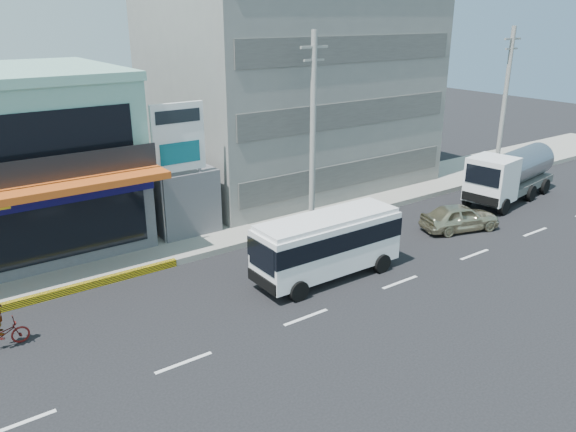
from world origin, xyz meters
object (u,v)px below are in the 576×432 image
object	(u,v)px
satellite_dish	(174,164)
utility_pole_near	(313,131)
minibus	(328,241)
sedan	(460,217)
concrete_building	(289,76)
tanker_truck	(510,174)
utility_pole_far	(504,103)
billboard	(179,146)

from	to	relation	value
satellite_dish	utility_pole_near	bearing A→B (deg)	-30.96
minibus	sedan	distance (m)	9.23
concrete_building	utility_pole_near	bearing A→B (deg)	-117.76
minibus	tanker_truck	bearing A→B (deg)	6.84
tanker_truck	utility_pole_near	bearing A→B (deg)	165.31
satellite_dish	utility_pole_far	distance (m)	22.35
billboard	sedan	bearing A→B (deg)	-28.12
concrete_building	minibus	size ratio (longest dim) A/B	2.41
satellite_dish	tanker_truck	size ratio (longest dim) A/B	0.19
satellite_dish	billboard	distance (m)	2.31
utility_pole_near	sedan	xyz separation A→B (m)	(6.00, -4.88, -4.44)
concrete_building	sedan	size ratio (longest dim) A/B	3.84
billboard	utility_pole_near	world-z (taller)	utility_pole_near
concrete_building	utility_pole_far	world-z (taller)	concrete_building
concrete_building	utility_pole_near	size ratio (longest dim) A/B	1.60
utility_pole_near	minibus	size ratio (longest dim) A/B	1.51
billboard	tanker_truck	bearing A→B (deg)	-14.96
utility_pole_far	tanker_truck	world-z (taller)	utility_pole_far
satellite_dish	sedan	xyz separation A→B (m)	(12.00, -8.48, -2.86)
concrete_building	utility_pole_near	xyz separation A→B (m)	(-4.00, -7.60, -1.85)
utility_pole_far	concrete_building	bearing A→B (deg)	147.65
satellite_dish	utility_pole_near	world-z (taller)	utility_pole_near
concrete_building	tanker_truck	xyz separation A→B (m)	(8.52, -10.88, -5.37)
utility_pole_near	utility_pole_far	bearing A→B (deg)	0.00
utility_pole_far	minibus	world-z (taller)	utility_pole_far
sedan	utility_pole_far	bearing A→B (deg)	-47.11
billboard	utility_pole_near	size ratio (longest dim) A/B	0.69
billboard	tanker_truck	xyz separation A→B (m)	(19.02, -5.08, -3.30)
utility_pole_far	minibus	xyz separation A→B (m)	(-19.18, -5.17, -3.50)
concrete_building	tanker_truck	bearing A→B (deg)	-51.94
utility_pole_near	sedan	world-z (taller)	utility_pole_near
concrete_building	sedan	bearing A→B (deg)	-80.90
utility_pole_near	minibus	world-z (taller)	utility_pole_near
utility_pole_near	satellite_dish	bearing A→B (deg)	149.04
concrete_building	sedan	world-z (taller)	concrete_building
concrete_building	utility_pole_near	distance (m)	8.79
satellite_dish	tanker_truck	distance (m)	19.85
satellite_dish	minibus	bearing A→B (deg)	-72.16
tanker_truck	minibus	bearing A→B (deg)	-173.16
billboard	tanker_truck	size ratio (longest dim) A/B	0.87
utility_pole_near	tanker_truck	bearing A→B (deg)	-14.69
utility_pole_far	minibus	size ratio (longest dim) A/B	1.51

